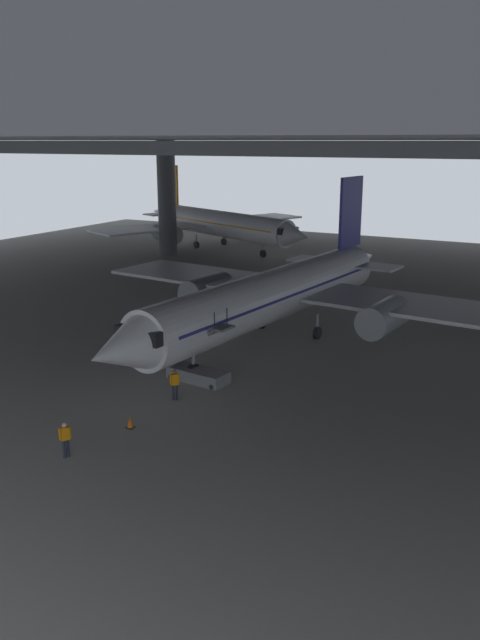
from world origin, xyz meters
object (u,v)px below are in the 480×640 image
at_px(boarding_stairs, 199,369).
at_px(crew_worker_near_nose, 65,438).
at_px(airplane_main, 276,294).
at_px(airplane_distant, 218,223).
at_px(crew_worker_by_stairs, 175,383).
at_px(traffic_cone_orange, 130,422).

xyz_separation_m(boarding_stairs, crew_worker_near_nose, (-0.18, -10.95, 0.22)).
relative_size(airplane_main, crew_worker_near_nose, 20.71).
relative_size(airplane_main, airplane_distant, 1.11).
bearing_deg(crew_worker_near_nose, crew_worker_by_stairs, 85.73).
xyz_separation_m(boarding_stairs, airplane_distant, (-23.43, 42.87, 2.52)).
xyz_separation_m(crew_worker_near_nose, traffic_cone_orange, (0.63, 3.80, -0.65)).
height_order(crew_worker_by_stairs, airplane_distant, airplane_distant).
bearing_deg(crew_worker_by_stairs, traffic_cone_orange, -89.34).
height_order(crew_worker_by_stairs, traffic_cone_orange, crew_worker_by_stairs).
xyz_separation_m(airplane_main, boarding_stairs, (-0.46, -9.50, -2.61)).
bearing_deg(boarding_stairs, airplane_distant, 118.66).
distance_m(boarding_stairs, traffic_cone_orange, 7.18).
bearing_deg(traffic_cone_orange, airplane_main, 89.99).
height_order(airplane_distant, traffic_cone_orange, airplane_distant).
bearing_deg(airplane_main, crew_worker_near_nose, -91.77).
relative_size(airplane_main, boarding_stairs, 7.56).
distance_m(airplane_distant, traffic_cone_orange, 55.51).
xyz_separation_m(boarding_stairs, traffic_cone_orange, (0.45, -7.15, -0.43)).
bearing_deg(crew_worker_near_nose, airplane_main, 88.23).
xyz_separation_m(boarding_stairs, crew_worker_by_stairs, (0.41, -3.12, 0.28)).
distance_m(boarding_stairs, crew_worker_near_nose, 10.96).
height_order(boarding_stairs, crew_worker_by_stairs, boarding_stairs).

